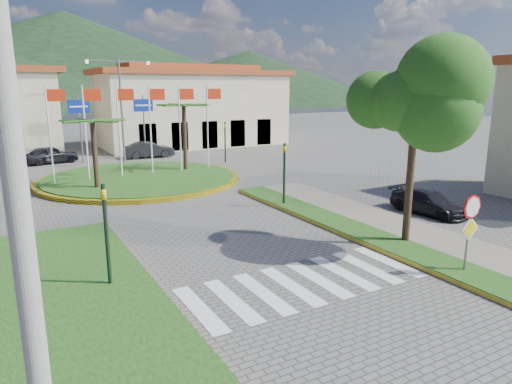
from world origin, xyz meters
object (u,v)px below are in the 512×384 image
roundabout_island (140,178)px  car_side_right (429,202)px  car_dark_b (149,150)px  car_dark_a (51,155)px  deciduous_tree (416,107)px  utility_pole (17,194)px  stop_sign (470,221)px

roundabout_island → car_side_right: size_ratio=3.35×
roundabout_island → car_dark_b: 9.94m
roundabout_island → car_dark_a: (-4.19, 10.18, 0.51)m
deciduous_tree → utility_pole: utility_pole is taller
stop_sign → utility_pole: 12.84m
deciduous_tree → car_side_right: deciduous_tree is taller
roundabout_island → car_dark_a: bearing=112.4°
car_side_right → stop_sign: bearing=-137.0°
utility_pole → car_side_right: size_ratio=2.37×
stop_sign → deciduous_tree: bearing=78.8°
stop_sign → deciduous_tree: (0.60, 3.04, 3.38)m
car_dark_b → stop_sign: bearing=-172.6°
utility_pole → car_dark_b: (10.90, 31.33, -3.82)m
car_side_right → car_dark_b: bearing=99.2°
roundabout_island → utility_pole: bearing=-108.8°
roundabout_island → stop_sign: 20.69m
roundabout_island → car_dark_b: (3.40, 9.33, 0.51)m
utility_pole → car_dark_a: (3.32, 32.18, -3.81)m
car_dark_a → car_side_right: bearing=-162.5°
roundabout_island → car_dark_a: roundabout_island is taller
car_side_right → deciduous_tree: bearing=-155.1°
car_dark_a → car_side_right: car_dark_a is taller
stop_sign → utility_pole: size_ratio=0.29×
roundabout_island → car_dark_b: size_ratio=3.07×
car_side_right → roundabout_island: bearing=118.2°
car_dark_a → stop_sign: bearing=-175.2°
roundabout_island → utility_pole: size_ratio=1.41×
car_dark_a → car_side_right: (13.95, -24.64, -0.14)m
roundabout_island → utility_pole: utility_pole is taller
car_dark_b → utility_pole: bearing=165.3°
utility_pole → stop_sign: bearing=9.0°
deciduous_tree → car_dark_b: deciduous_tree is taller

